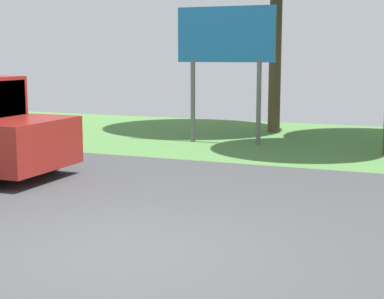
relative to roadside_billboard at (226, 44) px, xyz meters
name	(u,v)px	position (x,y,z in m)	size (l,w,h in m)	color
ground_plane	(209,200)	(1.69, -5.74, -2.60)	(40.00, 22.00, 0.20)	#424244
roadside_billboard	(226,44)	(0.00, 0.00, 0.00)	(2.60, 0.12, 3.50)	slate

